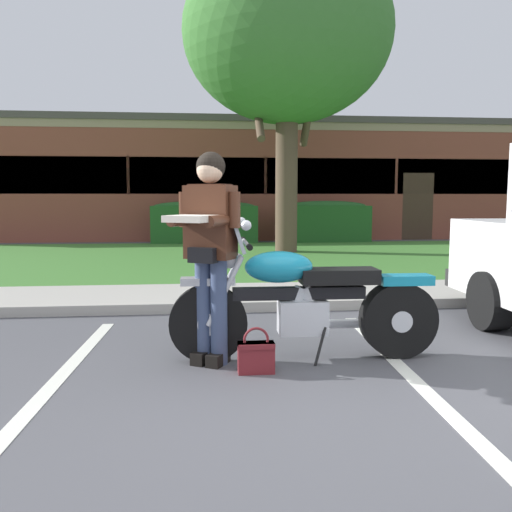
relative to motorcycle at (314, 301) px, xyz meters
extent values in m
plane|color=#4C4C51|center=(-0.29, -0.98, -0.49)|extent=(140.00, 140.00, 0.00)
cube|color=#ADA89E|center=(-0.29, 1.95, -0.43)|extent=(60.00, 0.20, 0.12)
cube|color=#ADA89E|center=(-0.29, 2.80, -0.45)|extent=(60.00, 1.50, 0.08)
cube|color=#3D752D|center=(-0.29, 7.22, -0.46)|extent=(60.00, 7.35, 0.06)
cube|color=silver|center=(-2.02, -0.78, -0.49)|extent=(0.31, 4.40, 0.01)
cube|color=silver|center=(0.62, -0.78, -0.49)|extent=(0.31, 4.40, 0.01)
cylinder|color=black|center=(-0.88, 0.01, -0.17)|extent=(0.64, 0.11, 0.64)
cylinder|color=silver|center=(-0.88, 0.01, -0.17)|extent=(0.18, 0.12, 0.18)
cylinder|color=black|center=(0.72, -0.01, -0.17)|extent=(0.64, 0.19, 0.64)
cylinder|color=silver|center=(0.72, -0.01, -0.17)|extent=(0.18, 0.20, 0.18)
cube|color=silver|center=(-0.88, 0.01, 0.18)|extent=(0.44, 0.15, 0.06)
cube|color=teal|center=(0.77, -0.01, 0.17)|extent=(0.44, 0.21, 0.08)
cylinder|color=silver|center=(-0.74, -0.07, 0.11)|extent=(0.31, 0.05, 0.58)
cylinder|color=silver|center=(-0.74, 0.09, 0.11)|extent=(0.31, 0.05, 0.58)
sphere|color=silver|center=(-0.71, 0.00, 0.37)|extent=(0.17, 0.17, 0.17)
cylinder|color=silver|center=(-0.57, 0.00, 0.49)|extent=(0.04, 0.72, 0.03)
cylinder|color=black|center=(-0.57, -0.36, 0.49)|extent=(0.05, 0.10, 0.04)
cylinder|color=black|center=(-0.56, 0.36, 0.49)|extent=(0.05, 0.10, 0.04)
sphere|color=silver|center=(-0.59, -0.30, 0.65)|extent=(0.08, 0.08, 0.08)
sphere|color=silver|center=(-0.58, 0.30, 0.65)|extent=(0.08, 0.08, 0.08)
cube|color=#B2BCC6|center=(-0.65, 0.00, 0.59)|extent=(0.14, 0.36, 0.35)
cube|color=black|center=(-0.13, 0.00, 0.07)|extent=(1.10, 0.11, 0.10)
ellipsoid|color=teal|center=(-0.30, 0.00, 0.29)|extent=(0.56, 0.33, 0.26)
cube|color=black|center=(0.20, -0.01, 0.21)|extent=(0.64, 0.29, 0.12)
cube|color=silver|center=(-0.10, 0.00, -0.13)|extent=(0.40, 0.24, 0.28)
cylinder|color=silver|center=(-0.13, 0.00, 0.03)|extent=(0.18, 0.12, 0.21)
cylinder|color=silver|center=(-0.07, 0.00, 0.03)|extent=(0.18, 0.12, 0.21)
cylinder|color=silver|center=(0.27, 0.13, -0.23)|extent=(0.60, 0.09, 0.08)
cylinder|color=silver|center=(0.47, 0.13, -0.23)|extent=(0.60, 0.09, 0.08)
cylinder|color=black|center=(0.02, -0.16, -0.34)|extent=(0.12, 0.12, 0.30)
cube|color=black|center=(-0.80, -0.09, -0.44)|extent=(0.21, 0.26, 0.10)
cube|color=black|center=(-0.93, -0.02, -0.44)|extent=(0.21, 0.26, 0.10)
cylinder|color=#3D4C70|center=(-0.79, -0.07, -0.06)|extent=(0.14, 0.14, 0.86)
cylinder|color=#3D4C70|center=(-0.92, 0.00, -0.06)|extent=(0.14, 0.14, 0.86)
cube|color=#4C2819|center=(-0.86, -0.04, 0.66)|extent=(0.44, 0.38, 0.58)
cube|color=#4C2819|center=(-0.86, -0.04, 0.93)|extent=(0.36, 0.32, 0.06)
sphere|color=beige|center=(-0.86, -0.04, 1.07)|extent=(0.21, 0.21, 0.21)
sphere|color=black|center=(-0.85, -0.02, 1.10)|extent=(0.23, 0.23, 0.23)
cube|color=black|center=(-0.92, -0.15, 0.41)|extent=(0.24, 0.19, 0.12)
cylinder|color=#4C2819|center=(-0.79, -0.25, 0.68)|extent=(0.24, 0.34, 0.09)
cylinder|color=#4C2819|center=(-1.07, -0.10, 0.68)|extent=(0.24, 0.34, 0.09)
cylinder|color=#4C2819|center=(-0.67, -0.16, 0.76)|extent=(0.10, 0.10, 0.28)
cylinder|color=#4C2819|center=(-1.06, 0.05, 0.76)|extent=(0.10, 0.10, 0.28)
cube|color=beige|center=(-1.00, -0.30, 0.70)|extent=(0.43, 0.43, 0.05)
cube|color=maroon|center=(-0.52, -0.32, -0.37)|extent=(0.28, 0.12, 0.24)
cube|color=maroon|center=(-0.52, -0.33, -0.27)|extent=(0.28, 0.13, 0.04)
torus|color=maroon|center=(-0.52, -0.32, -0.23)|extent=(0.20, 0.02, 0.20)
cylinder|color=black|center=(1.99, 0.79, -0.19)|extent=(0.26, 0.61, 0.60)
cylinder|color=brown|center=(1.06, 8.26, 1.15)|extent=(0.52, 0.52, 3.27)
ellipsoid|color=#3D7A33|center=(1.06, 8.26, 4.58)|extent=(4.78, 4.78, 4.06)
cylinder|color=brown|center=(1.55, 8.26, 2.65)|extent=(0.18, 1.10, 1.16)
cylinder|color=brown|center=(0.39, 8.26, 2.73)|extent=(0.18, 1.46, 1.33)
cube|color=#235623|center=(-0.85, 11.12, 0.06)|extent=(2.99, 0.90, 1.10)
ellipsoid|color=#235623|center=(-0.85, 11.12, 0.61)|extent=(2.84, 0.84, 0.28)
cube|color=#235623|center=(2.70, 11.12, 0.06)|extent=(2.46, 0.90, 1.10)
ellipsoid|color=#235623|center=(2.70, 11.12, 0.61)|extent=(2.34, 0.84, 0.28)
cube|color=brown|center=(1.03, 16.47, 1.32)|extent=(24.27, 8.66, 3.62)
cube|color=#998466|center=(1.03, 12.18, 3.01)|extent=(24.27, 0.10, 0.24)
cube|color=#4C4742|center=(1.03, 16.47, 3.23)|extent=(24.51, 8.75, 0.20)
cube|color=#1E282D|center=(1.03, 12.17, 1.50)|extent=(20.63, 0.06, 1.10)
cube|color=brown|center=(-3.09, 12.16, 1.50)|extent=(0.08, 0.04, 1.20)
cube|color=brown|center=(1.03, 12.16, 1.50)|extent=(0.08, 0.04, 1.20)
cube|color=brown|center=(5.16, 12.16, 1.50)|extent=(0.08, 0.04, 1.20)
cube|color=#473323|center=(5.89, 12.18, 0.56)|extent=(1.00, 0.08, 2.10)
camera|label=1|loc=(-0.92, -4.33, 0.86)|focal=37.75mm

